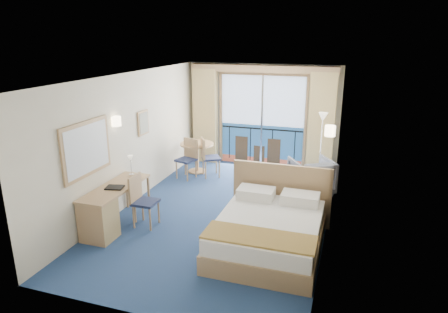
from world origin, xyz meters
The scene contains 22 objects.
floor centered at (0.00, 0.00, 0.00)m, with size 6.50×6.50×0.00m, color navy.
room_walls centered at (0.00, 0.00, 1.78)m, with size 4.04×6.54×2.72m.
balcony_door centered at (-0.01, 3.22, 1.14)m, with size 2.36×0.03×2.52m.
curtain_left centered at (-1.55, 3.07, 1.28)m, with size 0.65×0.22×2.55m, color #D6BC76.
curtain_right centered at (1.55, 3.07, 1.28)m, with size 0.65×0.22×2.55m, color #D6BC76.
pelmet centered at (0.00, 3.10, 2.58)m, with size 3.80×0.25×0.18m, color #9D7655.
mirror centered at (-1.97, -1.50, 1.55)m, with size 0.05×1.25×0.95m.
wall_print centered at (-1.97, 0.45, 1.60)m, with size 0.04×0.42×0.52m.
sconce_left centered at (-1.94, -0.60, 1.85)m, with size 0.18×0.18×0.18m, color #FFE4B2.
sconce_right centered at (1.94, -0.15, 1.85)m, with size 0.18×0.18×0.18m, color #FFE4B2.
bed centered at (1.14, -1.09, 0.32)m, with size 1.83×2.17×1.15m.
nightstand centered at (1.75, 0.39, 0.30)m, with size 0.46×0.44×0.61m, color tan.
phone centered at (1.78, 0.38, 0.64)m, with size 0.17×0.13×0.07m, color white.
armchair centered at (1.52, 1.60, 0.39)m, with size 0.84×0.87×0.79m, color #444752.
floor_lamp centered at (1.63, 2.35, 1.28)m, with size 0.23×0.23×1.69m.
desk centered at (-1.71, -1.59, 0.42)m, with size 0.56×1.63×0.76m.
desk_chair centered at (-1.27, -1.00, 0.55)m, with size 0.43×0.42×0.97m.
folder centered at (-1.67, -1.22, 0.78)m, with size 0.31×0.23×0.03m, color black.
desk_lamp centered at (-1.73, -0.54, 1.06)m, with size 0.11×0.11×0.40m.
round_table centered at (-1.43, 2.12, 0.58)m, with size 0.85×0.85×0.76m.
table_chair_a centered at (-1.05, 1.88, 0.56)m, with size 0.59×0.59×0.99m.
table_chair_b centered at (-1.48, 1.67, 0.55)m, with size 0.52×0.52×0.97m.
Camera 1 is at (2.28, -6.96, 3.42)m, focal length 32.00 mm.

